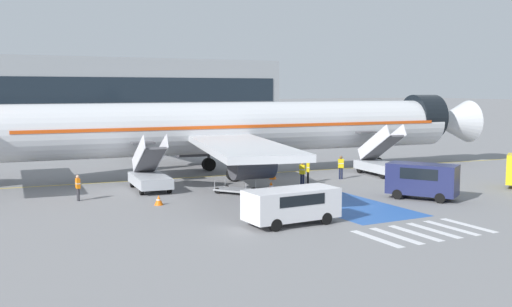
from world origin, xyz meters
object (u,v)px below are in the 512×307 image
Objects in this scene: service_van_3 at (422,178)px; traffic_cone_1 at (271,186)px; boarding_stairs_aft at (150,176)px; terminal_building at (86,93)px; airliner at (234,128)px; fuel_tanker at (100,135)px; ground_crew_0 at (78,186)px; service_van_1 at (291,203)px; ground_crew_3 at (308,170)px; baggage_cart at (235,190)px; traffic_cone_0 at (159,200)px; traffic_cone_2 at (273,175)px; ground_crew_1 at (302,172)px; boarding_stairs_forward at (380,163)px; ground_crew_2 at (341,166)px.

traffic_cone_1 is at bearing 102.82° from service_van_3.
terminal_building is at bearing 86.97° from boarding_stairs_aft.
terminal_building is at bearing -176.09° from airliner.
fuel_tanker is 30.36m from ground_crew_0.
service_van_1 is at bearing 158.94° from service_van_3.
airliner reaches higher than ground_crew_3.
airliner reaches higher than baggage_cart.
airliner is 24.29m from fuel_tanker.
traffic_cone_2 is (11.22, 5.88, 0.02)m from traffic_cone_0.
service_van_3 is (11.05, 2.25, 0.22)m from service_van_1.
traffic_cone_0 is (-11.54, -2.07, -0.72)m from ground_crew_1.
terminal_building is (2.52, 71.56, 5.80)m from traffic_cone_1.
terminal_building is at bearing -6.38° from service_van_1.
fuel_tanker is at bearing -1.27° from service_van_1.
boarding_stairs_aft is 18.31m from service_van_3.
service_van_1 is at bearing -94.56° from terminal_building.
traffic_cone_2 is (5.37, 4.41, 0.06)m from baggage_cart.
boarding_stairs_forward is 1.08× the size of service_van_1.
boarding_stairs_forward is at bearing -13.84° from traffic_cone_2.
traffic_cone_2 is at bearing -27.45° from service_van_1.
boarding_stairs_aft is 8.46× the size of traffic_cone_2.
airliner is 27.48× the size of ground_crew_1.
boarding_stairs_aft is at bearing 35.52° from ground_crew_1.
baggage_cart is at bearing 172.30° from traffic_cone_1.
terminal_building is (15.00, 69.02, 5.20)m from ground_crew_0.
fuel_tanker reaches higher than traffic_cone_2.
airliner reaches higher than boarding_stairs_aft.
ground_crew_1 is at bearing -12.74° from boarding_stairs_aft.
service_van_3 reaches higher than traffic_cone_1.
ground_crew_1 is 0.02× the size of terminal_building.
ground_crew_1 reaches higher than traffic_cone_1.
terminal_building is at bearing 90.25° from traffic_cone_2.
ground_crew_0 is at bearing 34.08° from service_van_1.
ground_crew_0 is at bearing -174.64° from boarding_stairs_forward.
ground_crew_3 is (16.64, -0.72, 0.08)m from ground_crew_0.
ground_crew_0 is (-9.91, 2.19, 0.68)m from baggage_cart.
fuel_tanker is 3.04× the size of baggage_cart.
fuel_tanker is at bearing 104.78° from traffic_cone_2.
traffic_cone_1 is at bearing 70.47° from ground_crew_1.
airliner is at bearing 30.12° from boarding_stairs_aft.
traffic_cone_0 is at bearing -164.29° from boarding_stairs_forward.
baggage_cart is 1.64× the size of ground_crew_2.
traffic_cone_2 is at bearing 7.76° from boarding_stairs_aft.
fuel_tanker is 4.99× the size of ground_crew_2.
terminal_building is (10.94, 72.67, 5.84)m from traffic_cone_0.
ground_crew_3 is at bearing -145.00° from ground_crew_2.
boarding_stairs_aft is at bearing -177.47° from traffic_cone_2.
service_van_1 is (-4.99, -17.45, -2.73)m from airliner.
ground_crew_2 is 69.61m from terminal_building.
boarding_stairs_aft is at bearing -75.05° from baggage_cart.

